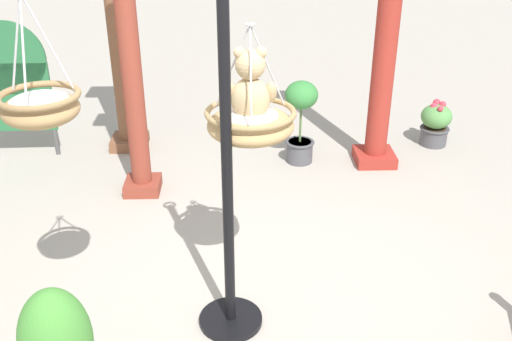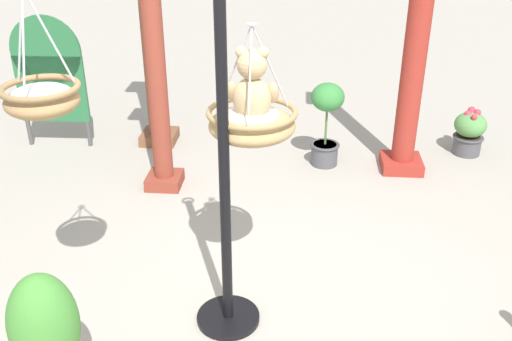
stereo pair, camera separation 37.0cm
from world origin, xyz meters
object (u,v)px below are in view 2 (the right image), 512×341
at_px(teddy_bear, 252,90).
at_px(potted_plant_small_succulent, 326,120).
at_px(hanging_basket_with_teddy, 252,123).
at_px(greenhouse_pillar_left, 418,30).
at_px(greenhouse_pillar_right, 155,57).
at_px(potted_plant_fern_front, 469,132).
at_px(potted_plant_flowering_red, 48,341).
at_px(hanging_basket_left_high, 42,98).
at_px(display_pole_central, 226,236).
at_px(display_sign_board, 49,72).
at_px(greenhouse_pillar_far_back, 151,28).

xyz_separation_m(teddy_bear, potted_plant_small_succulent, (0.58, 2.28, -1.10)).
distance_m(hanging_basket_with_teddy, greenhouse_pillar_left, 2.66).
relative_size(greenhouse_pillar_right, potted_plant_fern_front, 5.23).
bearing_deg(teddy_bear, greenhouse_pillar_left, 57.97).
bearing_deg(potted_plant_flowering_red, greenhouse_pillar_left, 53.42).
height_order(hanging_basket_left_high, greenhouse_pillar_right, greenhouse_pillar_right).
relative_size(display_pole_central, display_sign_board, 1.54).
bearing_deg(hanging_basket_with_teddy, greenhouse_pillar_far_back, 115.94).
distance_m(display_pole_central, hanging_basket_with_teddy, 0.76).
xyz_separation_m(potted_plant_fern_front, display_sign_board, (-4.66, -0.14, 0.61)).
distance_m(greenhouse_pillar_left, potted_plant_flowering_red, 4.24).
xyz_separation_m(hanging_basket_left_high, potted_plant_flowering_red, (0.08, -0.61, -1.21)).
bearing_deg(potted_plant_small_succulent, display_pole_central, -105.97).
distance_m(greenhouse_pillar_far_back, potted_plant_fern_front, 3.69).
distance_m(teddy_bear, greenhouse_pillar_far_back, 3.06).
relative_size(hanging_basket_left_high, greenhouse_pillar_left, 0.23).
distance_m(teddy_bear, potted_plant_fern_front, 3.72).
height_order(greenhouse_pillar_left, greenhouse_pillar_right, greenhouse_pillar_left).
xyz_separation_m(hanging_basket_left_high, greenhouse_pillar_far_back, (-0.20, 3.19, -0.35)).
distance_m(display_pole_central, greenhouse_pillar_far_back, 3.30).
distance_m(greenhouse_pillar_left, display_sign_board, 3.93).
xyz_separation_m(greenhouse_pillar_far_back, display_sign_board, (-1.13, -0.19, -0.46)).
height_order(teddy_bear, greenhouse_pillar_left, greenhouse_pillar_left).
bearing_deg(potted_plant_flowering_red, potted_plant_fern_front, 49.21).
bearing_deg(potted_plant_fern_front, potted_plant_flowering_red, -130.79).
bearing_deg(display_pole_central, greenhouse_pillar_left, 58.32).
height_order(teddy_bear, hanging_basket_left_high, hanging_basket_left_high).
relative_size(hanging_basket_left_high, greenhouse_pillar_far_back, 0.25).
bearing_deg(greenhouse_pillar_far_back, display_pole_central, -68.39).
distance_m(hanging_basket_with_teddy, potted_plant_small_succulent, 2.54).
bearing_deg(potted_plant_fern_front, greenhouse_pillar_far_back, 179.27).
xyz_separation_m(greenhouse_pillar_left, potted_plant_small_succulent, (-0.82, 0.05, -0.97)).
xyz_separation_m(hanging_basket_left_high, greenhouse_pillar_right, (0.10, 2.12, -0.36)).
relative_size(potted_plant_flowering_red, potted_plant_small_succulent, 1.01).
bearing_deg(potted_plant_flowering_red, teddy_bear, 45.39).
bearing_deg(potted_plant_flowering_red, display_sign_board, 111.37).
bearing_deg(greenhouse_pillar_left, greenhouse_pillar_far_back, 169.76).
bearing_deg(display_sign_board, potted_plant_flowering_red, -68.63).
relative_size(teddy_bear, hanging_basket_left_high, 0.68).
relative_size(teddy_bear, potted_plant_fern_front, 0.92).
relative_size(greenhouse_pillar_far_back, potted_plant_flowering_red, 3.02).
distance_m(teddy_bear, greenhouse_pillar_left, 2.64).
bearing_deg(display_sign_board, potted_plant_fern_front, 1.75).
bearing_deg(hanging_basket_left_high, display_sign_board, 113.89).
distance_m(potted_plant_fern_front, potted_plant_flowering_red, 4.97).
distance_m(hanging_basket_with_teddy, greenhouse_pillar_far_back, 3.06).
bearing_deg(display_sign_board, display_pole_central, -50.55).
xyz_separation_m(display_pole_central, teddy_bear, (0.15, 0.27, 0.91)).
distance_m(potted_plant_flowering_red, display_sign_board, 3.90).
height_order(greenhouse_pillar_far_back, potted_plant_small_succulent, greenhouse_pillar_far_back).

